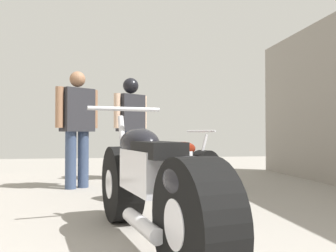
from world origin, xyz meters
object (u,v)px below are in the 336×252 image
object	(u,v)px
motorcycle_maroon_cruiser	(150,186)
mechanic_with_helmet	(131,119)
mechanic_in_blue	(77,122)
motorcycle_black_naked	(171,167)

from	to	relation	value
motorcycle_maroon_cruiser	mechanic_with_helmet	size ratio (longest dim) A/B	1.25
motorcycle_maroon_cruiser	mechanic_with_helmet	bearing A→B (deg)	89.15
mechanic_with_helmet	motorcycle_maroon_cruiser	bearing A→B (deg)	-90.85
motorcycle_maroon_cruiser	mechanic_with_helmet	xyz separation A→B (m)	(0.05, 3.68, 0.62)
mechanic_in_blue	motorcycle_maroon_cruiser	bearing A→B (deg)	-74.95
motorcycle_black_naked	mechanic_with_helmet	size ratio (longest dim) A/B	0.92
motorcycle_maroon_cruiser	motorcycle_black_naked	distance (m)	2.23
motorcycle_maroon_cruiser	mechanic_in_blue	xyz separation A→B (m)	(-0.76, 2.83, 0.53)
motorcycle_maroon_cruiser	mechanic_in_blue	distance (m)	2.98
mechanic_with_helmet	motorcycle_black_naked	bearing A→B (deg)	-73.53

